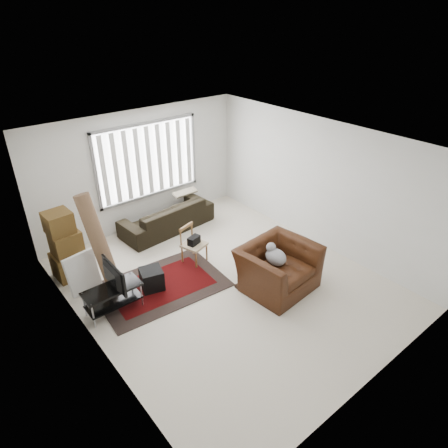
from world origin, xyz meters
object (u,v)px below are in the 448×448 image
at_px(tv_stand, 113,294).
at_px(sofa, 167,213).
at_px(side_chair, 193,243).
at_px(moving_boxes, 66,247).
at_px(armchair, 278,265).

height_order(tv_stand, sofa, sofa).
relative_size(tv_stand, sofa, 0.44).
bearing_deg(tv_stand, sofa, 39.84).
bearing_deg(side_chair, moving_boxes, 135.67).
bearing_deg(sofa, moving_boxes, 3.91).
relative_size(moving_boxes, sofa, 0.62).
xyz_separation_m(tv_stand, sofa, (2.22, 1.86, 0.07)).
xyz_separation_m(side_chair, armchair, (0.70, -1.66, 0.05)).
xyz_separation_m(tv_stand, side_chair, (1.92, 0.38, 0.09)).
distance_m(tv_stand, sofa, 2.90).
bearing_deg(side_chair, tv_stand, 174.30).
bearing_deg(sofa, side_chair, 73.71).
height_order(sofa, armchair, armchair).
bearing_deg(armchair, tv_stand, 148.94).
xyz_separation_m(moving_boxes, side_chair, (2.12, -1.11, -0.20)).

